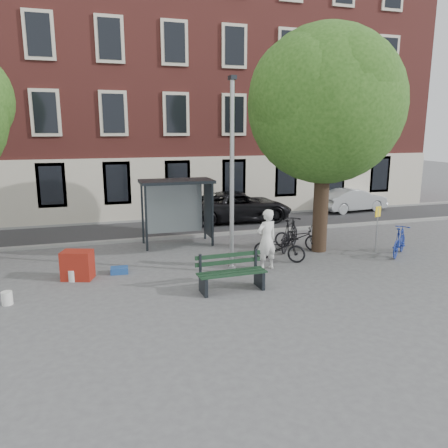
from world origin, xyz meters
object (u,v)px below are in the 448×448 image
at_px(bench, 231,274).
at_px(painter, 267,240).
at_px(bike_d, 290,234).
at_px(bus_shelter, 186,197).
at_px(lamppost, 232,187).
at_px(red_stand, 77,265).
at_px(car_dark, 239,206).
at_px(bike_c, 298,237).
at_px(bike_a, 279,248).
at_px(bike_b, 400,241).
at_px(notice_sign, 377,220).
at_px(car_silver, 353,200).

bearing_deg(bench, painter, 39.03).
bearing_deg(bike_d, bus_shelter, 10.63).
relative_size(lamppost, bike_d, 2.93).
bearing_deg(red_stand, car_dark, 42.46).
bearing_deg(bike_c, bike_d, 132.43).
height_order(bus_shelter, bike_a, bus_shelter).
distance_m(bike_b, car_dark, 8.49).
relative_size(bench, bike_d, 0.97).
distance_m(bike_d, notice_sign, 3.30).
bearing_deg(lamppost, bike_c, 30.53).
height_order(lamppost, bus_shelter, lamppost).
height_order(bench, car_dark, car_dark).
bearing_deg(lamppost, red_stand, 170.97).
relative_size(painter, bench, 1.00).
bearing_deg(bike_a, bike_d, -0.96).
distance_m(lamppost, red_stand, 5.35).
distance_m(bike_b, bike_d, 3.99).
xyz_separation_m(bench, bike_d, (3.48, 3.47, 0.15)).
xyz_separation_m(car_silver, red_stand, (-14.71, -7.64, -0.21)).
bearing_deg(lamppost, bike_a, 19.81).
bearing_deg(lamppost, painter, -0.82).
xyz_separation_m(bike_b, notice_sign, (-0.50, 0.70, 0.69)).
distance_m(bike_a, bike_d, 1.58).
bearing_deg(bus_shelter, red_stand, -141.10).
bearing_deg(bench, red_stand, 149.67).
distance_m(bench, notice_sign, 6.93).
bearing_deg(bike_c, car_silver, -4.41).
height_order(bike_a, bike_b, bike_b).
distance_m(bus_shelter, bike_a, 4.51).
distance_m(bench, car_dark, 9.85).
xyz_separation_m(painter, bike_a, (0.80, 0.74, -0.53)).
xyz_separation_m(bench, red_stand, (-4.26, 2.27, -0.02)).
height_order(painter, bike_d, painter).
bearing_deg(bike_c, notice_sign, -72.68).
bearing_deg(car_silver, bus_shelter, 104.31).
bearing_deg(bike_c, bike_b, -79.37).
bearing_deg(bike_b, bus_shelter, 20.38).
height_order(lamppost, bench, lamppost).
xyz_separation_m(bike_a, bike_c, (1.32, 1.24, -0.01)).
xyz_separation_m(bike_d, car_silver, (6.97, 6.45, 0.03)).
xyz_separation_m(bike_c, car_silver, (6.63, 6.44, 0.18)).
relative_size(bike_c, car_silver, 0.46).
relative_size(painter, bike_a, 1.09).
bearing_deg(car_silver, bike_c, 126.36).
height_order(bike_a, car_dark, car_dark).
height_order(bike_d, red_stand, bike_d).
xyz_separation_m(lamppost, bike_c, (3.32, 1.96, -2.30)).
bearing_deg(car_dark, bike_a, 174.11).
bearing_deg(bike_b, car_dark, -14.72).
bearing_deg(notice_sign, bus_shelter, 134.59).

